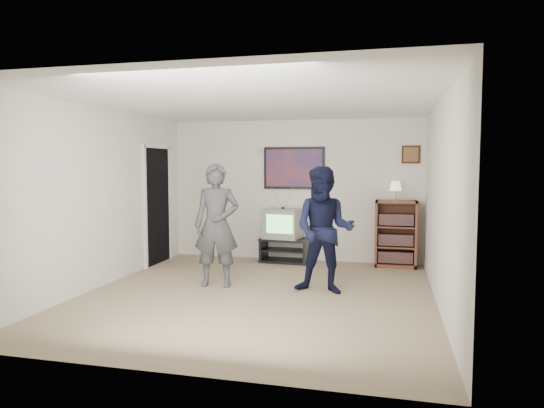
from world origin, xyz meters
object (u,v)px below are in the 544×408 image
at_px(media_stand, 285,250).
at_px(crt_television, 283,223).
at_px(bookshelf, 396,234).
at_px(person_tall, 217,225).
at_px(person_short, 324,230).

height_order(media_stand, crt_television, crt_television).
relative_size(bookshelf, person_tall, 0.65).
xyz_separation_m(media_stand, crt_television, (-0.04, 0.00, 0.47)).
relative_size(media_stand, bookshelf, 0.78).
height_order(media_stand, person_tall, person_tall).
relative_size(media_stand, person_short, 0.51).
bearing_deg(person_tall, person_short, -10.18).
height_order(media_stand, person_short, person_short).
relative_size(media_stand, person_tall, 0.50).
bearing_deg(crt_television, person_tall, -98.94).
bearing_deg(person_tall, media_stand, 63.50).
bearing_deg(media_stand, crt_television, -177.45).
bearing_deg(bookshelf, person_short, -115.76).
distance_m(crt_television, bookshelf, 1.93).
bearing_deg(bookshelf, media_stand, -178.48).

